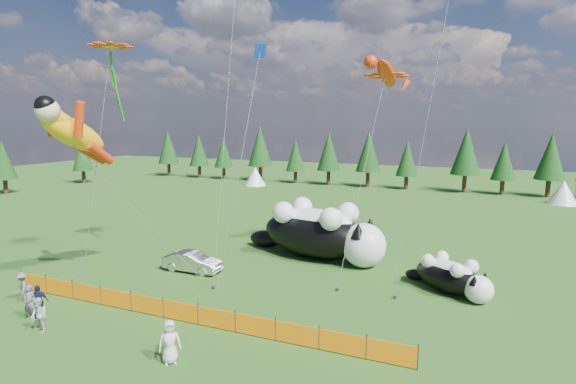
# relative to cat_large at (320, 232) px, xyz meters

# --- Properties ---
(ground) EXTENTS (160.00, 160.00, 0.00)m
(ground) POSITION_rel_cat_large_xyz_m (-2.82, -9.25, -1.88)
(ground) COLOR #103209
(ground) RESTS_ON ground
(safety_fence) EXTENTS (22.06, 0.06, 1.10)m
(safety_fence) POSITION_rel_cat_large_xyz_m (-2.82, -12.25, -1.38)
(safety_fence) COLOR #262626
(safety_fence) RESTS_ON ground
(tree_line) EXTENTS (90.00, 4.00, 8.00)m
(tree_line) POSITION_rel_cat_large_xyz_m (-2.82, 35.75, 2.12)
(tree_line) COLOR black
(tree_line) RESTS_ON ground
(festival_tents) EXTENTS (50.00, 3.20, 2.80)m
(festival_tents) POSITION_rel_cat_large_xyz_m (8.18, 30.75, -0.48)
(festival_tents) COLOR white
(festival_tents) RESTS_ON ground
(cat_large) EXTENTS (10.85, 5.50, 3.95)m
(cat_large) POSITION_rel_cat_large_xyz_m (0.00, 0.00, 0.00)
(cat_large) COLOR black
(cat_large) RESTS_ON ground
(cat_small) EXTENTS (4.95, 4.00, 2.03)m
(cat_small) POSITION_rel_cat_large_xyz_m (8.87, -3.33, -0.91)
(cat_small) COLOR black
(cat_small) RESTS_ON ground
(car) EXTENTS (3.85, 1.42, 1.26)m
(car) POSITION_rel_cat_large_xyz_m (-6.55, -5.92, -1.25)
(car) COLOR silver
(car) RESTS_ON ground
(spectator_a) EXTENTS (0.71, 0.55, 1.76)m
(spectator_a) POSITION_rel_cat_large_xyz_m (-9.57, -14.95, -1.00)
(spectator_a) COLOR slate
(spectator_a) RESTS_ON ground
(spectator_b) EXTENTS (0.89, 0.67, 1.63)m
(spectator_b) POSITION_rel_cat_large_xyz_m (-8.02, -15.69, -1.07)
(spectator_b) COLOR silver
(spectator_b) RESTS_ON ground
(spectator_c) EXTENTS (1.08, 0.90, 1.65)m
(spectator_c) POSITION_rel_cat_large_xyz_m (-9.47, -14.58, -1.05)
(spectator_c) COLOR #16193C
(spectator_c) RESTS_ON ground
(spectator_d) EXTENTS (1.17, 1.02, 1.61)m
(spectator_d) POSITION_rel_cat_large_xyz_m (-11.99, -13.55, -1.07)
(spectator_d) COLOR slate
(spectator_d) RESTS_ON ground
(spectator_e) EXTENTS (1.02, 0.99, 1.77)m
(spectator_e) POSITION_rel_cat_large_xyz_m (-0.93, -15.51, -0.99)
(spectator_e) COLOR silver
(spectator_e) RESTS_ON ground
(superhero_kite) EXTENTS (6.84, 6.87, 11.99)m
(superhero_kite) POSITION_rel_cat_large_xyz_m (-10.36, -10.95, 6.97)
(superhero_kite) COLOR #FFAD0D
(superhero_kite) RESTS_ON ground
(gecko_kite) EXTENTS (2.92, 10.86, 14.82)m
(gecko_kite) POSITION_rel_cat_large_xyz_m (3.80, 2.34, 10.78)
(gecko_kite) COLOR red
(gecko_kite) RESTS_ON ground
(flower_kite) EXTENTS (3.54, 5.26, 14.24)m
(flower_kite) POSITION_rel_cat_large_xyz_m (-10.96, -7.33, 11.92)
(flower_kite) COLOR red
(flower_kite) RESTS_ON ground
(diamond_kite_a) EXTENTS (2.19, 7.04, 19.03)m
(diamond_kite_a) POSITION_rel_cat_large_xyz_m (-5.43, -1.99, 14.82)
(diamond_kite_a) COLOR #0D35C4
(diamond_kite_a) RESTS_ON ground
(diamond_kite_c) EXTENTS (1.63, 3.55, 13.63)m
(diamond_kite_c) POSITION_rel_cat_large_xyz_m (-0.26, -8.88, 10.34)
(diamond_kite_c) COLOR #0D35C4
(diamond_kite_c) RESTS_ON ground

